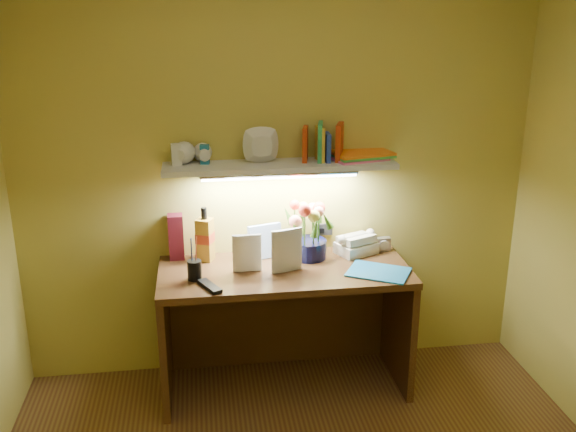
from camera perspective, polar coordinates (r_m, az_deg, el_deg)
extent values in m
cube|color=#341A0E|center=(3.75, -0.29, -10.00)|extent=(1.40, 0.60, 0.75)
cube|color=#B3B2B7|center=(3.88, 8.46, -2.48)|extent=(0.08, 0.04, 0.08)
cube|color=#59121F|center=(3.75, -9.92, -1.83)|extent=(0.09, 0.09, 0.27)
cylinder|color=black|center=(3.46, -8.34, -4.20)|extent=(0.09, 0.09, 0.18)
cube|color=black|center=(3.38, -6.98, -6.22)|extent=(0.13, 0.19, 0.02)
cube|color=#1C73A8|center=(3.58, 8.06, -4.95)|extent=(0.40, 0.37, 0.01)
imported|color=silver|center=(3.52, -4.96, -3.37)|extent=(0.16, 0.03, 0.22)
imported|color=silver|center=(3.48, -1.46, -3.30)|extent=(0.18, 0.06, 0.25)
cube|color=silver|center=(3.58, -0.70, 4.49)|extent=(1.30, 0.25, 0.03)
imported|color=silver|center=(3.55, -9.58, 5.15)|extent=(0.16, 0.16, 0.10)
imported|color=silver|center=(3.55, -7.38, 5.28)|extent=(0.12, 0.12, 0.10)
imported|color=silver|center=(3.55, -2.30, 5.00)|extent=(0.22, 0.22, 0.05)
cube|color=silver|center=(3.57, -9.89, 5.40)|extent=(0.06, 0.05, 0.12)
cube|color=#1C73A8|center=(3.58, -7.41, 5.46)|extent=(0.05, 0.05, 0.11)
cube|color=#A32F0F|center=(3.62, 1.54, 6.42)|extent=(0.05, 0.13, 0.19)
cube|color=gold|center=(3.61, 2.85, 6.42)|extent=(0.04, 0.12, 0.20)
cube|color=#1E379A|center=(3.62, 3.53, 6.12)|extent=(0.03, 0.12, 0.16)
cube|color=#2A8D4F|center=(3.61, 2.88, 6.60)|extent=(0.05, 0.14, 0.22)
cube|color=#A32F0F|center=(3.64, 4.60, 6.58)|extent=(0.08, 0.15, 0.21)
cube|color=pink|center=(3.70, 6.23, 5.14)|extent=(0.35, 0.29, 0.01)
cube|color=green|center=(3.71, 6.54, 5.42)|extent=(0.37, 0.30, 0.01)
cube|color=orange|center=(3.71, 6.50, 5.64)|extent=(0.38, 0.31, 0.01)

